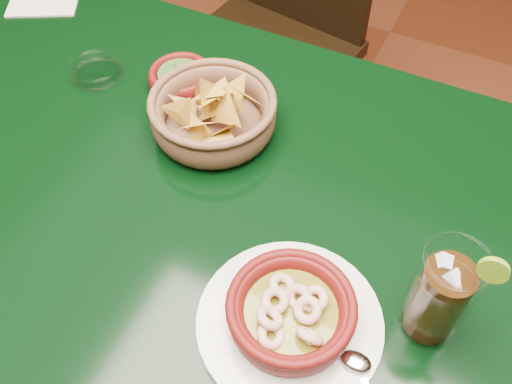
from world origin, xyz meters
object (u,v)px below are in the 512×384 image
at_px(shrimp_plate, 291,315).
at_px(cola_drink, 440,295).
at_px(chip_basket, 213,114).
at_px(dining_chair, 274,31).
at_px(dining_table, 188,213).

distance_m(shrimp_plate, cola_drink, 0.19).
height_order(shrimp_plate, chip_basket, chip_basket).
bearing_deg(dining_chair, shrimp_plate, -64.61).
xyz_separation_m(dining_table, cola_drink, (0.42, -0.08, 0.18)).
distance_m(dining_table, dining_chair, 0.74).
bearing_deg(dining_chair, dining_table, -77.60).
relative_size(dining_chair, cola_drink, 5.13).
xyz_separation_m(dining_chair, cola_drink, (0.57, -0.79, 0.32)).
bearing_deg(cola_drink, chip_basket, 155.25).
height_order(chip_basket, cola_drink, cola_drink).
xyz_separation_m(dining_chair, shrimp_plate, (0.41, -0.87, 0.27)).
height_order(dining_table, shrimp_plate, shrimp_plate).
distance_m(dining_chair, cola_drink, 1.02).
distance_m(shrimp_plate, chip_basket, 0.38).
bearing_deg(shrimp_plate, cola_drink, 26.35).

